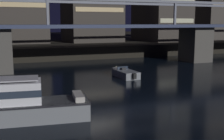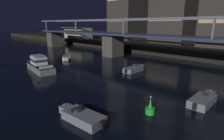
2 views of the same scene
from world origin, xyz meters
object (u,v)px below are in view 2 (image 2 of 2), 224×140
at_px(speedboat_mid_left, 203,100).
at_px(channel_buoy, 150,109).
at_px(speedboat_near_right, 82,117).
at_px(cabin_cruiser_near_left, 40,65).
at_px(speedboat_near_center, 134,69).
at_px(waterfront_pavilion, 78,33).
at_px(speedboat_far_left, 67,58).
at_px(river_bridge, 167,44).

relative_size(speedboat_mid_left, channel_buoy, 2.95).
bearing_deg(speedboat_near_right, cabin_cruiser_near_left, 164.95).
relative_size(cabin_cruiser_near_left, speedboat_near_center, 1.79).
xyz_separation_m(waterfront_pavilion, speedboat_near_center, (46.04, -20.65, -4.02)).
height_order(waterfront_pavilion, speedboat_far_left, waterfront_pavilion).
height_order(speedboat_near_center, channel_buoy, channel_buoy).
relative_size(river_bridge, speedboat_mid_left, 18.62).
bearing_deg(channel_buoy, speedboat_near_center, 133.15).
distance_m(speedboat_mid_left, speedboat_far_left, 32.31).
bearing_deg(speedboat_mid_left, river_bridge, 130.18).
xyz_separation_m(speedboat_mid_left, speedboat_far_left, (-32.12, 3.51, 0.00)).
bearing_deg(speedboat_mid_left, speedboat_near_center, 156.91).
height_order(river_bridge, speedboat_near_center, river_bridge).
height_order(river_bridge, speedboat_far_left, river_bridge).
xyz_separation_m(waterfront_pavilion, speedboat_near_right, (53.40, -37.57, -4.02)).
bearing_deg(speedboat_near_right, speedboat_near_center, 113.51).
relative_size(river_bridge, speedboat_near_center, 18.56).
bearing_deg(speedboat_mid_left, speedboat_far_left, 173.77).
xyz_separation_m(river_bridge, speedboat_near_center, (-1.37, -8.74, -3.89)).
distance_m(cabin_cruiser_near_left, speedboat_near_center, 17.05).
height_order(speedboat_near_center, speedboat_mid_left, same).
distance_m(river_bridge, speedboat_mid_left, 19.46).
bearing_deg(speedboat_mid_left, cabin_cruiser_near_left, -167.60).
bearing_deg(channel_buoy, speedboat_near_right, -123.47).
bearing_deg(cabin_cruiser_near_left, speedboat_near_right, -15.05).
height_order(speedboat_near_right, speedboat_mid_left, same).
relative_size(speedboat_near_right, channel_buoy, 2.97).
xyz_separation_m(river_bridge, waterfront_pavilion, (-47.41, 11.91, 0.13)).
relative_size(cabin_cruiser_near_left, channel_buoy, 5.30).
xyz_separation_m(waterfront_pavilion, channel_buoy, (56.91, -32.25, -3.96)).
height_order(waterfront_pavilion, cabin_cruiser_near_left, waterfront_pavilion).
distance_m(speedboat_near_center, speedboat_mid_left, 14.86).
bearing_deg(river_bridge, speedboat_near_right, -76.86).
distance_m(speedboat_near_right, speedboat_far_left, 29.65).
bearing_deg(speedboat_far_left, cabin_cruiser_near_left, -57.24).
distance_m(river_bridge, speedboat_near_right, 26.63).
xyz_separation_m(speedboat_near_right, speedboat_mid_left, (6.31, 11.09, 0.00)).
distance_m(speedboat_mid_left, channel_buoy, 6.41).
bearing_deg(waterfront_pavilion, speedboat_mid_left, -23.92).
bearing_deg(waterfront_pavilion, speedboat_near_center, -24.16).
distance_m(cabin_cruiser_near_left, speedboat_far_left, 11.03).
height_order(cabin_cruiser_near_left, speedboat_near_center, cabin_cruiser_near_left).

